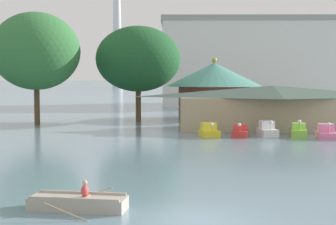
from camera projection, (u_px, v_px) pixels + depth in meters
ground_plane at (198, 220)px, 19.56m from camera, size 2000.00×2000.00×0.00m
rowboat_with_rower at (78, 203)px, 21.10m from camera, size 4.20×3.44×1.32m
pedal_boat_yellow at (209, 131)px, 47.57m from camera, size 1.98×2.80×1.36m
pedal_boat_red at (240, 132)px, 47.42m from camera, size 1.91×2.76×1.38m
pedal_boat_white at (267, 130)px, 47.91m from camera, size 1.67×2.83×1.55m
pedal_boat_lime at (299, 131)px, 47.04m from camera, size 1.86×2.65×1.68m
pedal_boat_pink at (326, 133)px, 45.77m from camera, size 1.85×2.67×1.56m
boathouse at (272, 106)px, 54.02m from camera, size 21.23×8.41×4.66m
green_roof_pavilion at (214, 87)px, 68.15m from camera, size 12.92×12.92×8.19m
shoreline_tree_tall_left at (36, 51)px, 58.32m from camera, size 10.15×10.15×13.03m
shoreline_tree_mid at (138, 59)px, 63.19m from camera, size 10.57×10.57×11.94m
background_building_block at (247, 62)px, 103.28m from camera, size 34.80×16.05×17.31m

